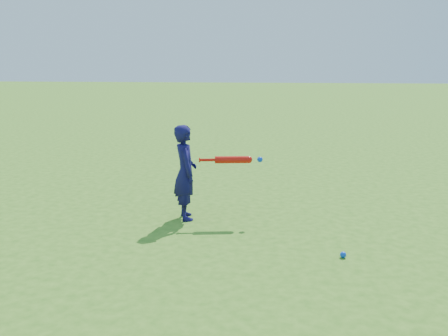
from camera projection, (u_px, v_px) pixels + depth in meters
name	position (u px, v px, depth m)	size (l,w,h in m)	color
ground	(189.00, 211.00, 6.85)	(80.00, 80.00, 0.00)	#3C771C
child	(185.00, 172.00, 6.42)	(0.45, 0.30, 1.23)	#120F47
ground_ball_blue	(343.00, 255.00, 5.23)	(0.07, 0.07, 0.07)	blue
bat_swing	(235.00, 160.00, 6.36)	(0.81, 0.19, 0.09)	red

